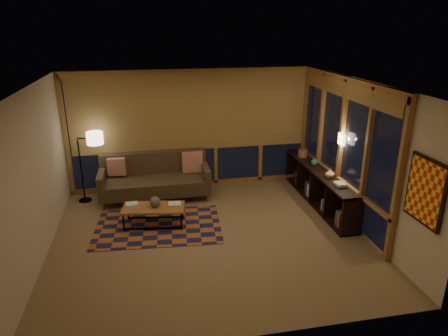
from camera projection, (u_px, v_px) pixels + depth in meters
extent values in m
cube|color=#8F7E5C|center=(210.00, 237.00, 7.17)|extent=(5.50, 5.00, 0.01)
cube|color=white|center=(208.00, 85.00, 6.25)|extent=(5.50, 5.00, 0.01)
cube|color=beige|center=(191.00, 129.00, 9.01)|extent=(5.50, 0.01, 2.70)
cube|color=beige|center=(244.00, 241.00, 4.41)|extent=(5.50, 0.01, 2.70)
cube|color=beige|center=(34.00, 178.00, 6.21)|extent=(0.01, 5.00, 2.70)
cube|color=beige|center=(359.00, 156.00, 7.21)|extent=(0.01, 5.00, 2.70)
cube|color=#AB5822|center=(158.00, 226.00, 7.53)|extent=(2.44, 1.72, 0.01)
sphere|color=black|center=(155.00, 202.00, 7.44)|extent=(0.22, 0.22, 0.20)
cylinder|color=brown|center=(303.00, 153.00, 9.09)|extent=(0.22, 0.22, 0.16)
sphere|color=#206F60|center=(315.00, 162.00, 8.52)|extent=(0.17, 0.17, 0.15)
imported|color=tan|center=(330.00, 173.00, 7.83)|extent=(0.19, 0.19, 0.19)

